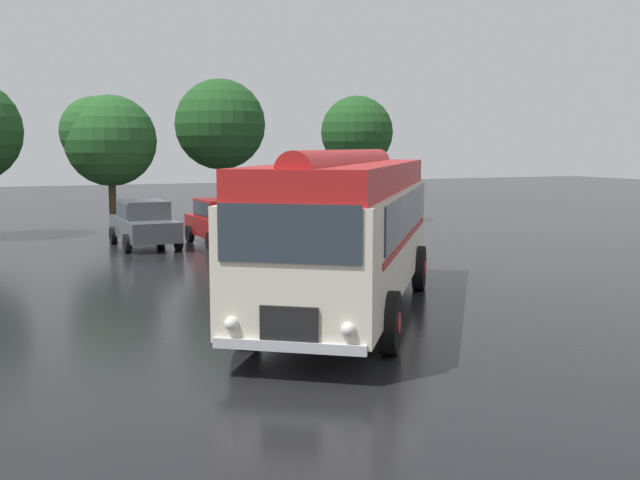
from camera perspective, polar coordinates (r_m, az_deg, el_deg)
ground_plane at (r=15.64m, az=1.77°, el=-6.00°), size 120.00×120.00×0.00m
vintage_bus at (r=15.93m, az=2.13°, el=1.15°), size 7.84×9.63×3.49m
car_near_left at (r=27.49m, az=-13.26°, el=1.26°), size 2.08×4.26×1.66m
car_mid_left at (r=27.52m, az=-7.45°, el=1.39°), size 2.09×4.27×1.66m
car_mid_right at (r=29.28m, az=-1.97°, el=1.79°), size 2.03×4.24×1.66m
tree_centre at (r=32.78m, az=-16.00°, el=7.49°), size 3.95×3.81×5.73m
tree_right_of_centre at (r=33.98m, az=-7.55°, el=8.69°), size 4.03×4.03×6.58m
tree_far_right at (r=35.56m, az=2.88°, el=8.10°), size 3.40×3.40×5.96m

